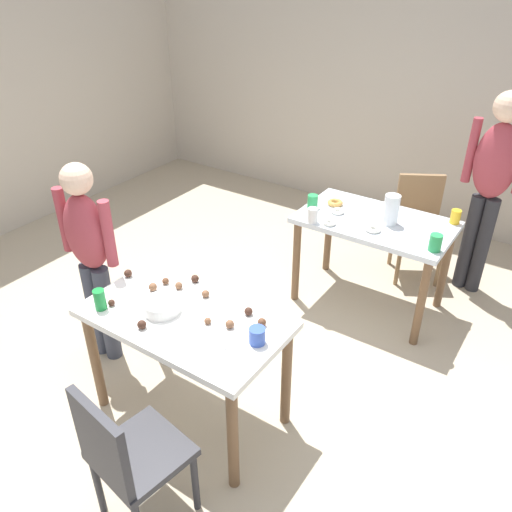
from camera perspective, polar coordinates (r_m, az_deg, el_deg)
ground_plane at (r=3.47m, az=-3.93°, el=-14.96°), size 6.40×6.40×0.00m
wall_back at (r=5.43m, az=17.48°, el=16.90°), size 6.40×0.10×2.60m
dining_table_near at (r=2.96m, az=-7.79°, el=-8.33°), size 1.15×0.64×0.75m
dining_table_far at (r=4.00m, az=12.90°, el=2.46°), size 1.13×0.68×0.75m
chair_near_table at (r=2.60m, az=-14.17°, el=-20.47°), size 0.46×0.46×0.87m
chair_far_table at (r=4.62m, az=17.52°, el=3.79°), size 0.55×0.55×0.87m
person_girl_near at (r=3.43m, az=-17.91°, el=0.64°), size 0.45×0.22×1.43m
person_adult_far at (r=4.34m, az=24.64°, el=7.90°), size 0.45×0.22×1.64m
mixing_bowl at (r=2.91m, az=-10.39°, el=-5.47°), size 0.21×0.21×0.07m
soda_can at (r=3.00m, az=-16.89°, el=-4.63°), size 0.07×0.07×0.12m
fork_near at (r=2.67m, az=-4.05°, el=-9.81°), size 0.17×0.02×0.01m
cup_near_0 at (r=2.65m, az=0.14°, el=-8.81°), size 0.09×0.09×0.09m
cake_ball_0 at (r=3.00m, az=-5.60°, el=-4.18°), size 0.04×0.04×0.04m
cake_ball_1 at (r=3.03m, az=-15.70°, el=-4.99°), size 0.04×0.04×0.04m
cake_ball_2 at (r=3.26m, az=-13.96°, el=-1.88°), size 0.05×0.05×0.05m
cake_ball_3 at (r=3.14m, az=-9.97°, el=-2.74°), size 0.04×0.04×0.04m
cake_ball_4 at (r=2.82m, az=-12.52°, el=-7.41°), size 0.05×0.05×0.05m
cake_ball_5 at (r=3.10m, az=-11.34°, el=-3.37°), size 0.05×0.05×0.05m
cake_ball_6 at (r=2.85m, az=-0.84°, el=-6.13°), size 0.05×0.05×0.05m
cake_ball_7 at (r=2.76m, az=-2.92°, el=-7.54°), size 0.05×0.05×0.05m
cake_ball_8 at (r=2.77m, az=0.66°, el=-7.34°), size 0.05×0.05×0.05m
cake_ball_9 at (r=3.09m, az=-8.53°, el=-3.26°), size 0.04×0.04×0.04m
cake_ball_10 at (r=2.80m, az=-5.37°, el=-7.16°), size 0.04×0.04×0.04m
cake_ball_11 at (r=3.14m, az=-6.77°, el=-2.51°), size 0.05×0.05×0.05m
pitcher_far at (r=3.87m, az=14.74°, el=4.99°), size 0.11×0.11×0.22m
cup_far_0 at (r=4.04m, az=6.28°, el=6.02°), size 0.08×0.08×0.10m
cup_far_1 at (r=3.81m, az=6.30°, el=4.50°), size 0.08×0.08×0.11m
cup_far_2 at (r=4.05m, az=21.19°, el=4.07°), size 0.07×0.07×0.10m
cup_far_3 at (r=3.62m, az=19.23°, el=1.40°), size 0.08×0.08×0.12m
donut_far_0 at (r=3.81m, az=8.13°, el=3.68°), size 0.10×0.10×0.03m
donut_far_1 at (r=3.99m, az=9.04°, el=4.91°), size 0.10×0.10×0.03m
donut_far_2 at (r=3.78m, az=12.84°, el=2.94°), size 0.11×0.11×0.03m
donut_far_3 at (r=4.12m, az=8.75°, el=5.84°), size 0.12×0.12×0.04m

